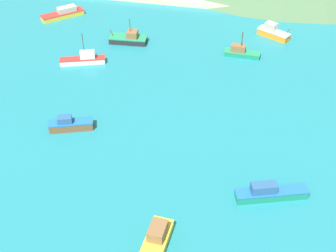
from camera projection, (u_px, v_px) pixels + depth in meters
The scene contains 9 objects.
ground at pixel (254, 187), 64.36m from camera, with size 260.00×280.00×0.50m.
fishing_boat_2 at pixel (156, 240), 55.80m from camera, with size 3.15×7.64×2.70m.
fishing_boat_4 at pixel (63, 13), 105.98m from camera, with size 8.99×8.78×2.23m.
fishing_boat_6 at pixel (273, 32), 98.09m from camera, with size 7.25×5.33×3.06m.
fishing_boat_7 at pixel (241, 52), 91.95m from camera, with size 7.22×2.43×5.30m.
fishing_boat_9 at pixel (270, 193), 62.00m from camera, with size 10.08×5.13×2.60m.
fishing_boat_11 at pixel (129, 39), 96.30m from camera, with size 8.01×3.71×5.33m.
fishing_boat_13 at pixel (84, 59), 89.60m from camera, with size 8.94×4.67×6.42m.
fishing_boat_15 at pixel (70, 124), 73.58m from camera, with size 7.28×4.28×2.54m.
Camera 1 is at (-2.09, -16.45, 46.64)m, focal length 49.17 mm.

